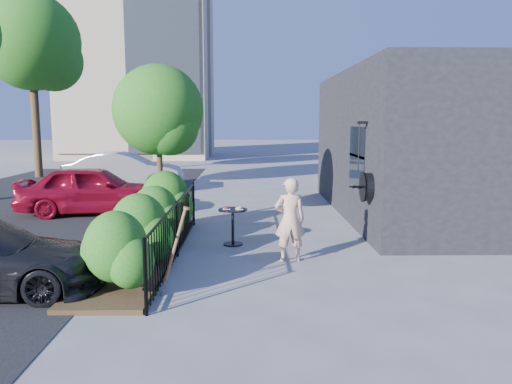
{
  "coord_description": "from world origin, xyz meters",
  "views": [
    {
      "loc": [
        -0.09,
        -9.53,
        2.64
      ],
      "look_at": [
        0.05,
        0.53,
        1.2
      ],
      "focal_mm": 35.0,
      "sensor_mm": 36.0,
      "label": 1
    }
  ],
  "objects_px": {
    "shovel": "(173,255)",
    "car_red": "(93,190)",
    "cafe_table": "(233,220)",
    "patio_tree": "(161,116)",
    "woman": "(290,220)",
    "street_tree_far": "(32,48)",
    "car_silver": "(125,171)"
  },
  "relations": [
    {
      "from": "cafe_table",
      "to": "car_red",
      "type": "height_order",
      "value": "car_red"
    },
    {
      "from": "street_tree_far",
      "to": "car_red",
      "type": "relative_size",
      "value": 2.02
    },
    {
      "from": "woman",
      "to": "cafe_table",
      "type": "bearing_deg",
      "value": -51.38
    },
    {
      "from": "street_tree_far",
      "to": "woman",
      "type": "bearing_deg",
      "value": -53.39
    },
    {
      "from": "cafe_table",
      "to": "shovel",
      "type": "relative_size",
      "value": 0.59
    },
    {
      "from": "car_silver",
      "to": "patio_tree",
      "type": "bearing_deg",
      "value": -162.59
    },
    {
      "from": "shovel",
      "to": "car_red",
      "type": "relative_size",
      "value": 0.34
    },
    {
      "from": "patio_tree",
      "to": "cafe_table",
      "type": "relative_size",
      "value": 4.74
    },
    {
      "from": "woman",
      "to": "car_silver",
      "type": "bearing_deg",
      "value": -64.02
    },
    {
      "from": "patio_tree",
      "to": "car_red",
      "type": "bearing_deg",
      "value": 141.69
    },
    {
      "from": "woman",
      "to": "car_red",
      "type": "height_order",
      "value": "woman"
    },
    {
      "from": "cafe_table",
      "to": "woman",
      "type": "bearing_deg",
      "value": -48.07
    },
    {
      "from": "car_red",
      "to": "car_silver",
      "type": "distance_m",
      "value": 4.92
    },
    {
      "from": "street_tree_far",
      "to": "car_silver",
      "type": "distance_m",
      "value": 8.55
    },
    {
      "from": "patio_tree",
      "to": "street_tree_far",
      "type": "distance_m",
      "value": 13.95
    },
    {
      "from": "street_tree_far",
      "to": "shovel",
      "type": "bearing_deg",
      "value": -61.68
    },
    {
      "from": "cafe_table",
      "to": "car_silver",
      "type": "bearing_deg",
      "value": 117.11
    },
    {
      "from": "cafe_table",
      "to": "car_red",
      "type": "bearing_deg",
      "value": 138.22
    },
    {
      "from": "woman",
      "to": "car_red",
      "type": "relative_size",
      "value": 0.39
    },
    {
      "from": "cafe_table",
      "to": "car_silver",
      "type": "height_order",
      "value": "car_silver"
    },
    {
      "from": "patio_tree",
      "to": "woman",
      "type": "bearing_deg",
      "value": -46.64
    },
    {
      "from": "street_tree_far",
      "to": "shovel",
      "type": "relative_size",
      "value": 5.92
    },
    {
      "from": "car_red",
      "to": "street_tree_far",
      "type": "bearing_deg",
      "value": 22.55
    },
    {
      "from": "patio_tree",
      "to": "street_tree_far",
      "type": "xyz_separation_m",
      "value": [
        -7.7,
        11.2,
        3.15
      ]
    },
    {
      "from": "street_tree_far",
      "to": "car_red",
      "type": "xyz_separation_m",
      "value": [
        5.41,
        -9.39,
        -5.22
      ]
    },
    {
      "from": "street_tree_far",
      "to": "cafe_table",
      "type": "distance_m",
      "value": 17.01
    },
    {
      "from": "cafe_table",
      "to": "car_red",
      "type": "distance_m",
      "value": 5.49
    },
    {
      "from": "shovel",
      "to": "car_silver",
      "type": "bearing_deg",
      "value": 107.06
    },
    {
      "from": "shovel",
      "to": "cafe_table",
      "type": "bearing_deg",
      "value": 75.1
    },
    {
      "from": "cafe_table",
      "to": "woman",
      "type": "relative_size",
      "value": 0.52
    },
    {
      "from": "woman",
      "to": "car_silver",
      "type": "relative_size",
      "value": 0.36
    },
    {
      "from": "patio_tree",
      "to": "cafe_table",
      "type": "bearing_deg",
      "value": -45.72
    }
  ]
}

